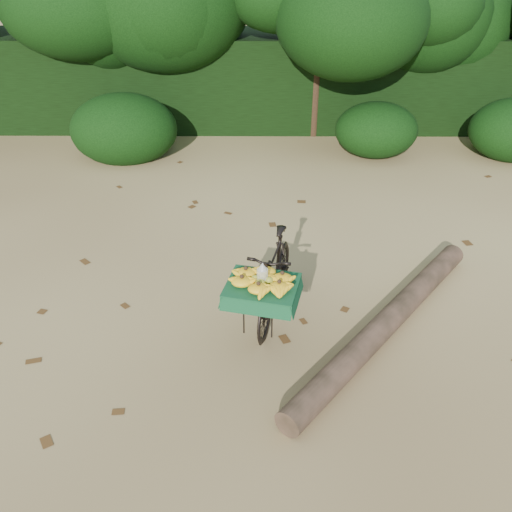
{
  "coord_description": "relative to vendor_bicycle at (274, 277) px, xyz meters",
  "views": [
    {
      "loc": [
        -0.58,
        -5.1,
        3.61
      ],
      "look_at": [
        -0.61,
        -0.69,
        0.91
      ],
      "focal_mm": 38.0,
      "sensor_mm": 36.0,
      "label": 1
    }
  ],
  "objects": [
    {
      "name": "ground",
      "position": [
        0.42,
        0.4,
        -0.47
      ],
      "size": [
        80.0,
        80.0,
        0.0
      ],
      "primitive_type": "plane",
      "color": "tan",
      "rests_on": "ground"
    },
    {
      "name": "vendor_bicycle",
      "position": [
        0.0,
        0.0,
        0.0
      ],
      "size": [
        0.91,
        1.72,
        0.93
      ],
      "rotation": [
        0.0,
        0.0,
        -0.23
      ],
      "color": "black",
      "rests_on": "ground"
    },
    {
      "name": "fallen_log",
      "position": [
        1.16,
        -0.3,
        -0.35
      ],
      "size": [
        2.38,
        2.87,
        0.25
      ],
      "primitive_type": "cylinder",
      "rotation": [
        1.57,
        0.0,
        -0.68
      ],
      "color": "brown",
      "rests_on": "ground"
    },
    {
      "name": "hedge_backdrop",
      "position": [
        0.42,
        6.7,
        0.43
      ],
      "size": [
        26.0,
        1.8,
        1.8
      ],
      "primitive_type": "cube",
      "color": "black",
      "rests_on": "ground"
    },
    {
      "name": "tree_row",
      "position": [
        -0.23,
        5.9,
        1.53
      ],
      "size": [
        14.5,
        2.0,
        4.0
      ],
      "primitive_type": null,
      "color": "black",
      "rests_on": "ground"
    },
    {
      "name": "bush_clumps",
      "position": [
        0.92,
        4.7,
        -0.02
      ],
      "size": [
        8.8,
        1.7,
        0.9
      ],
      "primitive_type": null,
      "color": "black",
      "rests_on": "ground"
    },
    {
      "name": "leaf_litter",
      "position": [
        0.42,
        1.05,
        -0.47
      ],
      "size": [
        7.0,
        7.3,
        0.01
      ],
      "primitive_type": null,
      "color": "#4E3014",
      "rests_on": "ground"
    }
  ]
}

